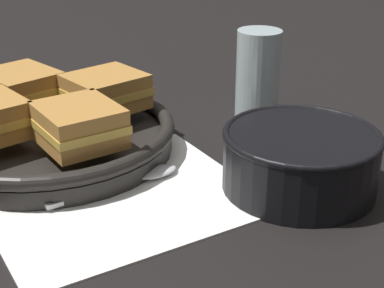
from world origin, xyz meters
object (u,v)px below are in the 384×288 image
Objects in this scene: spoon at (140,178)px; drinking_glass at (258,75)px; sandwich_near_right at (79,125)px; sandwich_far_left at (106,91)px; skillet at (51,137)px; sandwich_far_right at (21,88)px; soup_bowl at (300,157)px.

drinking_glass is (0.23, 0.13, 0.06)m from spoon.
sandwich_near_right and sandwich_far_left have the same top height.
sandwich_near_right is at bearing -76.53° from skillet.
spoon is at bearing -92.40° from sandwich_far_left.
sandwich_far_right is (-0.02, 0.08, 0.04)m from skillet.
drinking_glass reaches higher than sandwich_far_left.
sandwich_far_left is at bearing 13.47° from skillet.
sandwich_far_left reaches higher than soup_bowl.
sandwich_far_left is 0.22m from drinking_glass.
sandwich_near_right is (-0.06, 0.05, 0.06)m from spoon.
soup_bowl is 1.06× the size of spoon.
spoon is 0.27m from drinking_glass.
soup_bowl is at bearing -56.65° from sandwich_far_left.
soup_bowl is at bearing -31.68° from sandwich_near_right.
spoon is 0.24m from sandwich_far_right.
soup_bowl is 1.44× the size of sandwich_far_right.
drinking_glass is at bearing -13.80° from sandwich_far_right.
drinking_glass is (0.07, 0.22, 0.02)m from soup_bowl.
sandwich_near_right is 0.86× the size of drinking_glass.
sandwich_near_right reaches higher than spoon.
drinking_glass is (0.30, 0.00, 0.04)m from skillet.
skillet is 2.61× the size of sandwich_far_right.
drinking_glass reaches higher than spoon.
sandwich_far_left is 0.12m from sandwich_far_right.
drinking_glass is at bearing 18.72° from spoon.
skillet is at bearing -166.53° from sandwich_far_left.
skillet reaches higher than spoon.
sandwich_near_right and sandwich_far_right have the same top height.
spoon is (-0.16, 0.08, -0.03)m from soup_bowl.
soup_bowl is 1.58× the size of sandwich_near_right.
sandwich_far_left is at bearing -31.53° from sandwich_far_right.
sandwich_far_right is (-0.04, 0.16, 0.00)m from sandwich_near_right.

